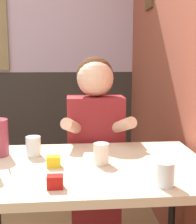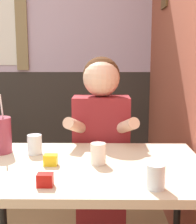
# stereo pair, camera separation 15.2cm
# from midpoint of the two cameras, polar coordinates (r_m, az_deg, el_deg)

# --- Properties ---
(brick_wall_right) EXTENTS (0.08, 4.29, 2.70)m
(brick_wall_right) POSITION_cam_midpoint_polar(r_m,az_deg,el_deg) (2.27, 10.95, 12.24)
(brick_wall_right) COLOR #9E4C38
(brick_wall_right) RESTS_ON ground_plane
(main_table) EXTENTS (1.09, 0.71, 0.77)m
(main_table) POSITION_cam_midpoint_polar(r_m,az_deg,el_deg) (1.47, -4.53, -12.34)
(main_table) COLOR beige
(main_table) RESTS_ON ground_plane
(person_seated) EXTENTS (0.42, 0.42, 1.26)m
(person_seated) POSITION_cam_midpoint_polar(r_m,az_deg,el_deg) (1.94, -2.75, -7.25)
(person_seated) COLOR maroon
(person_seated) RESTS_ON ground_plane
(glass_near_pitcher) EXTENTS (0.07, 0.07, 0.10)m
(glass_near_pitcher) POSITION_cam_midpoint_polar(r_m,az_deg,el_deg) (1.59, -14.46, -6.13)
(glass_near_pitcher) COLOR silver
(glass_near_pitcher) RESTS_ON main_table
(glass_far_side) EXTENTS (0.07, 0.07, 0.10)m
(glass_far_side) POSITION_cam_midpoint_polar(r_m,az_deg,el_deg) (1.43, -2.49, -7.67)
(glass_far_side) COLOR silver
(glass_far_side) RESTS_ON main_table
(glass_by_brick) EXTENTS (0.07, 0.07, 0.09)m
(glass_by_brick) POSITION_cam_midpoint_polar(r_m,az_deg,el_deg) (1.21, 8.61, -11.24)
(glass_by_brick) COLOR silver
(glass_by_brick) RESTS_ON main_table
(condiment_ketchup) EXTENTS (0.06, 0.04, 0.05)m
(condiment_ketchup) POSITION_cam_midpoint_polar(r_m,az_deg,el_deg) (1.21, -11.54, -12.48)
(condiment_ketchup) COLOR #B7140F
(condiment_ketchup) RESTS_ON main_table
(condiment_mustard) EXTENTS (0.06, 0.04, 0.05)m
(condiment_mustard) POSITION_cam_midpoint_polar(r_m,az_deg,el_deg) (1.43, -11.20, -8.91)
(condiment_mustard) COLOR yellow
(condiment_mustard) RESTS_ON main_table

